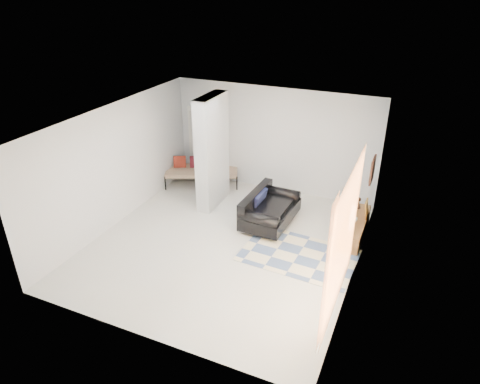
% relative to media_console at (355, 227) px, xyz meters
% --- Properties ---
extents(floor, '(6.00, 6.00, 0.00)m').
position_rel_media_console_xyz_m(floor, '(-2.52, -1.47, -0.21)').
color(floor, silver).
rests_on(floor, ground).
extents(ceiling, '(6.00, 6.00, 0.00)m').
position_rel_media_console_xyz_m(ceiling, '(-2.52, -1.47, 2.59)').
color(ceiling, white).
rests_on(ceiling, wall_back).
extents(wall_back, '(6.00, 0.00, 6.00)m').
position_rel_media_console_xyz_m(wall_back, '(-2.52, 1.53, 1.19)').
color(wall_back, silver).
rests_on(wall_back, ground).
extents(wall_front, '(6.00, 0.00, 6.00)m').
position_rel_media_console_xyz_m(wall_front, '(-2.52, -4.47, 1.19)').
color(wall_front, silver).
rests_on(wall_front, ground).
extents(wall_left, '(0.00, 6.00, 6.00)m').
position_rel_media_console_xyz_m(wall_left, '(-5.27, -1.47, 1.19)').
color(wall_left, silver).
rests_on(wall_left, ground).
extents(wall_right, '(0.00, 6.00, 6.00)m').
position_rel_media_console_xyz_m(wall_right, '(0.23, -1.47, 1.19)').
color(wall_right, silver).
rests_on(wall_right, ground).
extents(partition_column, '(0.35, 1.20, 2.80)m').
position_rel_media_console_xyz_m(partition_column, '(-3.62, 0.13, 1.19)').
color(partition_column, silver).
rests_on(partition_column, floor).
extents(hallway_door, '(0.85, 0.06, 2.04)m').
position_rel_media_console_xyz_m(hallway_door, '(-4.62, 1.49, 0.81)').
color(hallway_door, white).
rests_on(hallway_door, floor).
extents(curtain, '(0.00, 2.55, 2.55)m').
position_rel_media_console_xyz_m(curtain, '(0.15, -2.62, 1.24)').
color(curtain, orange).
rests_on(curtain, wall_right).
extents(wall_art, '(0.04, 0.45, 0.55)m').
position_rel_media_console_xyz_m(wall_art, '(0.20, -0.00, 1.44)').
color(wall_art, '#37190F').
rests_on(wall_art, wall_right).
extents(media_console, '(0.45, 1.64, 0.80)m').
position_rel_media_console_xyz_m(media_console, '(0.00, 0.00, 0.00)').
color(media_console, brown).
rests_on(media_console, floor).
extents(loveseat, '(1.04, 1.70, 0.76)m').
position_rel_media_console_xyz_m(loveseat, '(-1.99, -0.27, 0.15)').
color(loveseat, silver).
rests_on(loveseat, floor).
extents(daybed, '(2.16, 1.57, 0.77)m').
position_rel_media_console_xyz_m(daybed, '(-4.45, 1.02, 0.20)').
color(daybed, black).
rests_on(daybed, floor).
extents(area_rug, '(2.41, 1.68, 0.01)m').
position_rel_media_console_xyz_m(area_rug, '(-0.92, -1.27, -0.20)').
color(area_rug, beige).
rests_on(area_rug, floor).
extents(cylinder_lamp, '(0.11, 0.11, 0.59)m').
position_rel_media_console_xyz_m(cylinder_lamp, '(-0.02, -0.47, 0.49)').
color(cylinder_lamp, white).
rests_on(cylinder_lamp, media_console).
extents(bronze_figurine, '(0.13, 0.13, 0.27)m').
position_rel_media_console_xyz_m(bronze_figurine, '(-0.05, 0.57, 0.33)').
color(bronze_figurine, black).
rests_on(bronze_figurine, media_console).
extents(vase, '(0.22, 0.22, 0.21)m').
position_rel_media_console_xyz_m(vase, '(-0.05, -0.11, 0.30)').
color(vase, white).
rests_on(vase, media_console).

